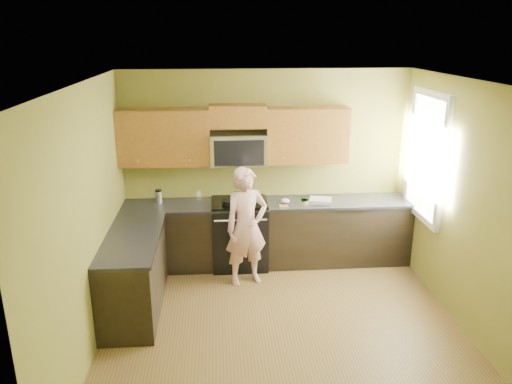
{
  "coord_description": "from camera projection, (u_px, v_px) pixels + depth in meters",
  "views": [
    {
      "loc": [
        -0.69,
        -4.75,
        3.16
      ],
      "look_at": [
        -0.2,
        1.3,
        1.2
      ],
      "focal_mm": 34.73,
      "sensor_mm": 36.0,
      "label": 1
    }
  ],
  "objects": [
    {
      "name": "woman",
      "position": [
        246.0,
        227.0,
        6.35
      ],
      "size": [
        0.66,
        0.54,
        1.56
      ],
      "primitive_type": "imported",
      "rotation": [
        0.0,
        0.0,
        0.33
      ],
      "color": "#D5766A",
      "rests_on": "floor"
    },
    {
      "name": "wall_left",
      "position": [
        88.0,
        222.0,
        4.96
      ],
      "size": [
        0.0,
        4.0,
        4.0
      ],
      "primitive_type": "plane",
      "rotation": [
        1.57,
        0.0,
        1.57
      ],
      "color": "olive",
      "rests_on": "ground"
    },
    {
      "name": "toast_slice",
      "position": [
        284.0,
        206.0,
        6.66
      ],
      "size": [
        0.11,
        0.11,
        0.01
      ],
      "primitive_type": "cube",
      "rotation": [
        0.0,
        0.0,
        -0.02
      ],
      "color": "#B27F47",
      "rests_on": "countertop_back"
    },
    {
      "name": "countertop_left",
      "position": [
        132.0,
        239.0,
        5.69
      ],
      "size": [
        0.62,
        1.6,
        0.04
      ],
      "primitive_type": "cube",
      "color": "black",
      "rests_on": "cabinet_left_run"
    },
    {
      "name": "countertop_back",
      "position": [
        268.0,
        204.0,
        6.85
      ],
      "size": [
        4.0,
        0.62,
        0.04
      ],
      "primitive_type": "cube",
      "color": "black",
      "rests_on": "cabinet_back_run"
    },
    {
      "name": "cabinet_left_run",
      "position": [
        134.0,
        275.0,
        5.83
      ],
      "size": [
        0.6,
        1.6,
        0.88
      ],
      "primitive_type": "cube",
      "color": "black",
      "rests_on": "floor"
    },
    {
      "name": "stove",
      "position": [
        240.0,
        233.0,
        6.94
      ],
      "size": [
        0.76,
        0.65,
        0.95
      ],
      "primitive_type": null,
      "color": "black",
      "rests_on": "floor"
    },
    {
      "name": "wall_right",
      "position": [
        472.0,
        211.0,
        5.27
      ],
      "size": [
        0.0,
        4.0,
        4.0
      ],
      "primitive_type": "plane",
      "rotation": [
        1.57,
        0.0,
        -1.57
      ],
      "color": "olive",
      "rests_on": "ground"
    },
    {
      "name": "dish_towel",
      "position": [
        321.0,
        200.0,
        6.84
      ],
      "size": [
        0.35,
        0.3,
        0.05
      ],
      "primitive_type": "cube",
      "rotation": [
        0.0,
        0.0,
        -0.24
      ],
      "color": "silver",
      "rests_on": "countertop_back"
    },
    {
      "name": "upper_cab_left",
      "position": [
        166.0,
        165.0,
        6.71
      ],
      "size": [
        1.22,
        0.33,
        0.75
      ],
      "primitive_type": null,
      "color": "brown",
      "rests_on": "wall_back"
    },
    {
      "name": "wall_back",
      "position": [
        266.0,
        166.0,
        7.01
      ],
      "size": [
        4.0,
        0.0,
        4.0
      ],
      "primitive_type": "plane",
      "rotation": [
        1.57,
        0.0,
        0.0
      ],
      "color": "olive",
      "rests_on": "ground"
    },
    {
      "name": "upper_cab_right",
      "position": [
        306.0,
        162.0,
        6.86
      ],
      "size": [
        1.12,
        0.33,
        0.75
      ],
      "primitive_type": null,
      "color": "brown",
      "rests_on": "wall_back"
    },
    {
      "name": "cabinet_back_run",
      "position": [
        268.0,
        234.0,
        7.0
      ],
      "size": [
        4.0,
        0.6,
        0.88
      ],
      "primitive_type": "cube",
      "color": "black",
      "rests_on": "floor"
    },
    {
      "name": "glass_b",
      "position": [
        199.0,
        195.0,
        6.94
      ],
      "size": [
        0.08,
        0.08,
        0.12
      ],
      "primitive_type": "cylinder",
      "rotation": [
        0.0,
        0.0,
        0.15
      ],
      "color": "silver",
      "rests_on": "countertop_back"
    },
    {
      "name": "butter_tub",
      "position": [
        305.0,
        204.0,
        6.77
      ],
      "size": [
        0.11,
        0.11,
        0.08
      ],
      "primitive_type": null,
      "rotation": [
        0.0,
        0.0,
        -0.03
      ],
      "color": "#D3E13B",
      "rests_on": "countertop_back"
    },
    {
      "name": "ceiling",
      "position": [
        288.0,
        83.0,
        4.7
      ],
      "size": [
        4.0,
        4.0,
        0.0
      ],
      "primitive_type": "plane",
      "rotation": [
        3.14,
        0.0,
        0.0
      ],
      "color": "white",
      "rests_on": "ground"
    },
    {
      "name": "travel_mug",
      "position": [
        159.0,
        203.0,
        6.82
      ],
      "size": [
        0.1,
        0.1,
        0.19
      ],
      "primitive_type": null,
      "rotation": [
        0.0,
        0.0,
        -0.21
      ],
      "color": "silver",
      "rests_on": "countertop_back"
    },
    {
      "name": "wall_front",
      "position": [
        328.0,
        325.0,
        3.21
      ],
      "size": [
        4.0,
        0.0,
        4.0
      ],
      "primitive_type": "plane",
      "rotation": [
        -1.57,
        0.0,
        0.0
      ],
      "color": "olive",
      "rests_on": "ground"
    },
    {
      "name": "frying_pan",
      "position": [
        231.0,
        204.0,
        6.7
      ],
      "size": [
        0.24,
        0.42,
        0.05
      ],
      "primitive_type": null,
      "rotation": [
        0.0,
        0.0,
        0.02
      ],
      "color": "black",
      "rests_on": "stove"
    },
    {
      "name": "napkin_b",
      "position": [
        285.0,
        201.0,
        6.8
      ],
      "size": [
        0.15,
        0.16,
        0.07
      ],
      "primitive_type": "ellipsoid",
      "rotation": [
        0.0,
        0.0,
        0.29
      ],
      "color": "silver",
      "rests_on": "countertop_back"
    },
    {
      "name": "window",
      "position": [
        427.0,
        157.0,
        6.31
      ],
      "size": [
        0.06,
        1.06,
        1.66
      ],
      "primitive_type": null,
      "color": "white",
      "rests_on": "wall_right"
    },
    {
      "name": "napkin_a",
      "position": [
        252.0,
        202.0,
        6.77
      ],
      "size": [
        0.15,
        0.15,
        0.06
      ],
      "primitive_type": "ellipsoid",
      "rotation": [
        0.0,
        0.0,
        -0.36
      ],
      "color": "silver",
      "rests_on": "countertop_back"
    },
    {
      "name": "microwave",
      "position": [
        238.0,
        164.0,
        6.76
      ],
      "size": [
        0.76,
        0.4,
        0.42
      ],
      "primitive_type": null,
      "color": "silver",
      "rests_on": "wall_back"
    },
    {
      "name": "floor",
      "position": [
        283.0,
        329.0,
        5.53
      ],
      "size": [
        4.0,
        4.0,
        0.0
      ],
      "primitive_type": "plane",
      "color": "brown",
      "rests_on": "ground"
    },
    {
      "name": "upper_cab_over_mw",
      "position": [
        238.0,
        116.0,
        6.59
      ],
      "size": [
        0.76,
        0.33,
        0.3
      ],
      "primitive_type": "cube",
      "color": "brown",
      "rests_on": "wall_back"
    }
  ]
}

